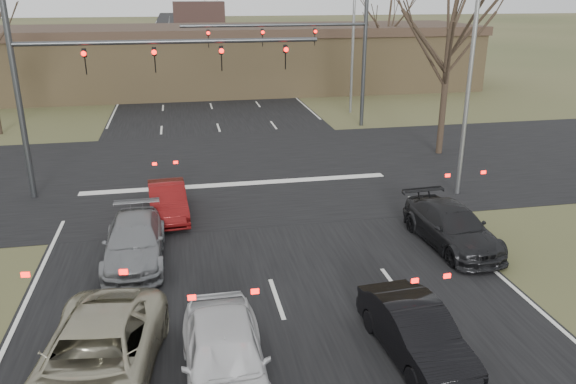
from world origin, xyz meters
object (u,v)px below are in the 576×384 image
at_px(mast_arm_near, 103,72).
at_px(car_charcoal_sedan, 452,227).
at_px(car_silver_suv, 96,359).
at_px(car_grey_ahead, 134,241).
at_px(mast_arm_far, 320,45).
at_px(car_red_ahead, 168,201).
at_px(car_black_hatch, 416,332).
at_px(building, 228,58).
at_px(streetlight_right_far, 351,30).
at_px(streetlight_right_near, 467,60).
at_px(car_white_sedan, 225,358).

relative_size(mast_arm_near, car_charcoal_sedan, 2.63).
bearing_deg(car_silver_suv, car_grey_ahead, 93.59).
distance_m(mast_arm_far, car_red_ahead, 16.66).
bearing_deg(car_red_ahead, car_black_hatch, -64.11).
bearing_deg(building, mast_arm_near, -106.13).
distance_m(streetlight_right_far, car_silver_suv, 30.59).
distance_m(streetlight_right_near, car_grey_ahead, 14.24).
relative_size(mast_arm_near, car_red_ahead, 3.13).
bearing_deg(car_white_sedan, car_red_ahead, 97.22).
bearing_deg(car_silver_suv, car_charcoal_sedan, 33.53).
distance_m(streetlight_right_far, car_white_sedan, 29.95).
bearing_deg(car_silver_suv, mast_arm_far, 72.71).
height_order(car_charcoal_sedan, car_grey_ahead, car_charcoal_sedan).
xyz_separation_m(building, mast_arm_near, (-7.23, -25.00, 2.41)).
height_order(streetlight_right_far, car_charcoal_sedan, streetlight_right_far).
bearing_deg(car_white_sedan, streetlight_right_far, 68.20).
xyz_separation_m(mast_arm_far, car_black_hatch, (-3.44, -23.15, -4.37)).
relative_size(car_black_hatch, car_grey_ahead, 0.87).
distance_m(building, car_red_ahead, 28.71).
bearing_deg(building, car_red_ahead, -100.03).
distance_m(car_silver_suv, car_red_ahead, 9.80).
relative_size(building, car_charcoal_sedan, 9.20).
bearing_deg(streetlight_right_far, car_black_hatch, -103.62).
bearing_deg(car_white_sedan, streetlight_right_near, 44.81).
distance_m(mast_arm_far, car_black_hatch, 23.81).
xyz_separation_m(building, car_white_sedan, (-3.72, -38.42, -1.90)).
distance_m(mast_arm_far, car_grey_ahead, 20.09).
height_order(streetlight_right_far, car_grey_ahead, streetlight_right_far).
bearing_deg(car_red_ahead, car_grey_ahead, -109.91).
height_order(mast_arm_far, car_charcoal_sedan, mast_arm_far).
height_order(mast_arm_near, car_red_ahead, mast_arm_near).
xyz_separation_m(mast_arm_far, car_red_ahead, (-9.17, -13.20, -4.38)).
bearing_deg(streetlight_right_near, mast_arm_near, 167.95).
xyz_separation_m(mast_arm_near, car_white_sedan, (3.51, -13.42, -4.30)).
xyz_separation_m(car_silver_suv, car_black_hatch, (7.17, -0.26, -0.08)).
distance_m(car_white_sedan, car_black_hatch, 4.47).
distance_m(car_silver_suv, car_white_sedan, 2.76).
bearing_deg(car_charcoal_sedan, car_silver_suv, -157.72).
relative_size(car_silver_suv, car_white_sedan, 1.17).
xyz_separation_m(streetlight_right_far, car_white_sedan, (-11.04, -27.42, -4.82)).
bearing_deg(streetlight_right_near, car_grey_ahead, -163.67).
height_order(mast_arm_near, mast_arm_far, same).
bearing_deg(building, car_grey_ahead, -100.70).
relative_size(car_silver_suv, car_charcoal_sedan, 1.15).
distance_m(mast_arm_near, mast_arm_far, 15.17).
height_order(car_grey_ahead, car_red_ahead, car_grey_ahead).
height_order(car_white_sedan, car_black_hatch, car_white_sedan).
distance_m(streetlight_right_near, car_silver_suv, 17.23).
distance_m(building, mast_arm_near, 26.14).
xyz_separation_m(streetlight_right_near, car_grey_ahead, (-12.82, -3.76, -4.93)).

